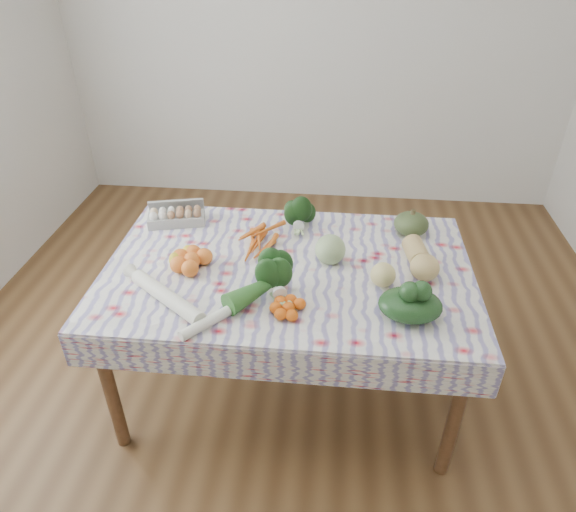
{
  "coord_description": "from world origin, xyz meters",
  "views": [
    {
      "loc": [
        0.19,
        -1.9,
        2.09
      ],
      "look_at": [
        0.0,
        0.0,
        0.82
      ],
      "focal_mm": 32.0,
      "sensor_mm": 36.0,
      "label": 1
    }
  ],
  "objects_px": {
    "dining_table": "(288,281)",
    "egg_carton": "(176,218)",
    "cabbage": "(330,249)",
    "butternut_squash": "(420,257)",
    "grapefruit": "(383,275)",
    "kabocha_squash": "(411,224)"
  },
  "relations": [
    {
      "from": "dining_table",
      "to": "egg_carton",
      "type": "distance_m",
      "value": 0.7
    },
    {
      "from": "egg_carton",
      "to": "cabbage",
      "type": "xyz_separation_m",
      "value": [
        0.8,
        -0.27,
        0.03
      ]
    },
    {
      "from": "cabbage",
      "to": "dining_table",
      "type": "bearing_deg",
      "value": -163.56
    },
    {
      "from": "dining_table",
      "to": "butternut_squash",
      "type": "xyz_separation_m",
      "value": [
        0.59,
        0.05,
        0.15
      ]
    },
    {
      "from": "dining_table",
      "to": "grapefruit",
      "type": "bearing_deg",
      "value": -13.12
    },
    {
      "from": "dining_table",
      "to": "grapefruit",
      "type": "distance_m",
      "value": 0.45
    },
    {
      "from": "egg_carton",
      "to": "kabocha_squash",
      "type": "xyz_separation_m",
      "value": [
        1.19,
        0.02,
        0.02
      ]
    },
    {
      "from": "kabocha_squash",
      "to": "butternut_squash",
      "type": "bearing_deg",
      "value": -88.27
    },
    {
      "from": "cabbage",
      "to": "butternut_squash",
      "type": "height_order",
      "value": "cabbage"
    },
    {
      "from": "dining_table",
      "to": "grapefruit",
      "type": "xyz_separation_m",
      "value": [
        0.42,
        -0.1,
        0.14
      ]
    },
    {
      "from": "dining_table",
      "to": "egg_carton",
      "type": "xyz_separation_m",
      "value": [
        -0.61,
        0.33,
        0.12
      ]
    },
    {
      "from": "egg_carton",
      "to": "cabbage",
      "type": "height_order",
      "value": "cabbage"
    },
    {
      "from": "egg_carton",
      "to": "grapefruit",
      "type": "relative_size",
      "value": 2.64
    },
    {
      "from": "egg_carton",
      "to": "kabocha_squash",
      "type": "relative_size",
      "value": 1.66
    },
    {
      "from": "butternut_squash",
      "to": "grapefruit",
      "type": "distance_m",
      "value": 0.22
    },
    {
      "from": "egg_carton",
      "to": "cabbage",
      "type": "distance_m",
      "value": 0.84
    },
    {
      "from": "butternut_squash",
      "to": "dining_table",
      "type": "bearing_deg",
      "value": 175.64
    },
    {
      "from": "dining_table",
      "to": "grapefruit",
      "type": "height_order",
      "value": "grapefruit"
    },
    {
      "from": "dining_table",
      "to": "egg_carton",
      "type": "bearing_deg",
      "value": 151.82
    },
    {
      "from": "cabbage",
      "to": "grapefruit",
      "type": "bearing_deg",
      "value": -33.51
    },
    {
      "from": "butternut_squash",
      "to": "grapefruit",
      "type": "relative_size",
      "value": 2.55
    },
    {
      "from": "egg_carton",
      "to": "cabbage",
      "type": "bearing_deg",
      "value": -32.49
    }
  ]
}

